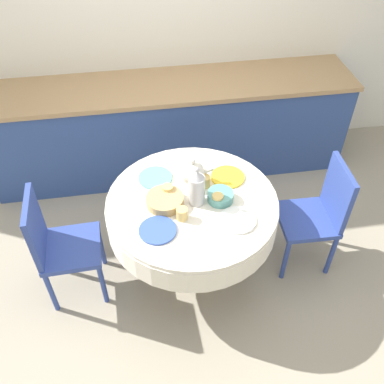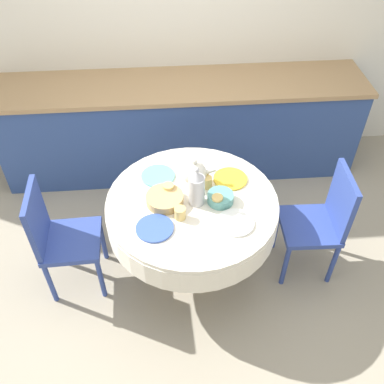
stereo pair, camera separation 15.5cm
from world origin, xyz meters
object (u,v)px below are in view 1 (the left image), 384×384
(chair_right, at_px, (58,243))
(coffee_carafe, at_px, (197,188))
(chair_left, at_px, (318,212))
(teapot, at_px, (193,173))

(chair_right, xyz_separation_m, coffee_carafe, (0.95, 0.01, 0.36))
(chair_left, bearing_deg, coffee_carafe, 91.01)
(chair_left, xyz_separation_m, chair_right, (-1.85, -0.00, 0.00))
(chair_right, height_order, coffee_carafe, coffee_carafe)
(chair_right, xyz_separation_m, teapot, (0.96, 0.20, 0.33))
(chair_left, relative_size, coffee_carafe, 3.05)
(teapot, bearing_deg, coffee_carafe, -91.11)
(chair_left, xyz_separation_m, coffee_carafe, (-0.90, 0.01, 0.36))
(chair_left, height_order, teapot, teapot)
(chair_left, xyz_separation_m, teapot, (-0.89, 0.19, 0.33))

